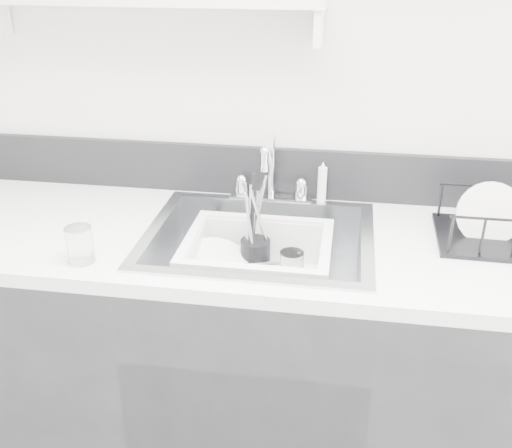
% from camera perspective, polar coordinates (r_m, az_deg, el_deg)
% --- Properties ---
extents(counter_run, '(3.20, 0.62, 0.92)m').
position_cam_1_polar(counter_run, '(1.94, 0.24, -13.33)').
color(counter_run, '#252528').
rests_on(counter_run, ground).
extents(backsplash, '(3.20, 0.02, 0.16)m').
position_cam_1_polar(backsplash, '(1.93, 1.64, 4.97)').
color(backsplash, black).
rests_on(backsplash, counter_run).
extents(sink, '(0.64, 0.52, 0.20)m').
position_cam_1_polar(sink, '(1.73, 0.26, -3.77)').
color(sink, silver).
rests_on(sink, counter_run).
extents(faucet, '(0.26, 0.18, 0.23)m').
position_cam_1_polar(faucet, '(1.88, 1.42, 3.85)').
color(faucet, silver).
rests_on(faucet, counter_run).
extents(side_sprayer, '(0.03, 0.03, 0.14)m').
position_cam_1_polar(side_sprayer, '(1.88, 6.32, 3.93)').
color(side_sprayer, white).
rests_on(side_sprayer, counter_run).
extents(wall_shelf, '(1.00, 0.16, 0.12)m').
position_cam_1_polar(wall_shelf, '(1.82, -10.14, 19.99)').
color(wall_shelf, silver).
rests_on(wall_shelf, room_shell).
extents(wash_tub, '(0.46, 0.40, 0.16)m').
position_cam_1_polar(wash_tub, '(1.72, 0.17, -3.86)').
color(wash_tub, white).
rests_on(wash_tub, sink).
extents(plate_stack, '(0.27, 0.26, 0.11)m').
position_cam_1_polar(plate_stack, '(1.74, -3.66, -4.98)').
color(plate_stack, white).
rests_on(plate_stack, wash_tub).
extents(utensil_cup, '(0.09, 0.09, 0.30)m').
position_cam_1_polar(utensil_cup, '(1.77, -0.07, -2.95)').
color(utensil_cup, black).
rests_on(utensil_cup, wash_tub).
extents(ladle, '(0.23, 0.25, 0.07)m').
position_cam_1_polar(ladle, '(1.76, -1.70, -4.19)').
color(ladle, silver).
rests_on(ladle, wash_tub).
extents(tumbler_in_tub, '(0.07, 0.07, 0.10)m').
position_cam_1_polar(tumbler_in_tub, '(1.74, 3.40, -4.18)').
color(tumbler_in_tub, white).
rests_on(tumbler_in_tub, wash_tub).
extents(tumbler_counter, '(0.07, 0.07, 0.10)m').
position_cam_1_polar(tumbler_counter, '(1.60, -16.43, -1.90)').
color(tumbler_counter, white).
rests_on(tumbler_counter, counter_run).
extents(dish_rack, '(0.36, 0.27, 0.12)m').
position_cam_1_polar(dish_rack, '(1.77, 22.66, 0.30)').
color(dish_rack, black).
rests_on(dish_rack, counter_run).
extents(bowl_small, '(0.14, 0.14, 0.03)m').
position_cam_1_polar(bowl_small, '(1.69, 2.98, -6.33)').
color(bowl_small, white).
rests_on(bowl_small, wash_tub).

